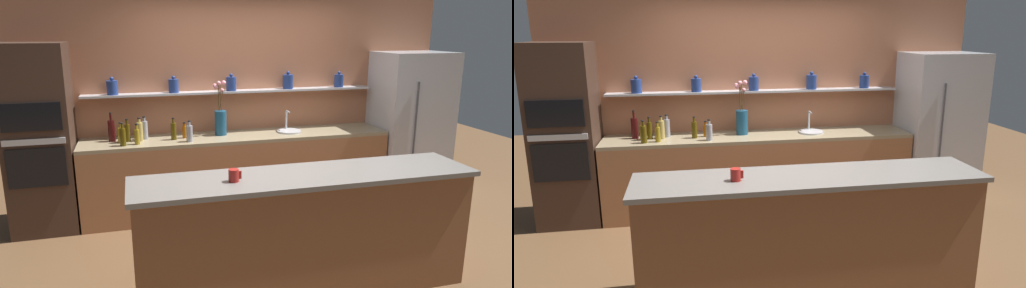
# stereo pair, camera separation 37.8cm
# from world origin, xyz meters

# --- Properties ---
(ground_plane) EXTENTS (12.00, 12.00, 0.00)m
(ground_plane) POSITION_xyz_m (0.00, 0.00, 0.00)
(ground_plane) COLOR brown
(back_wall_unit) EXTENTS (5.20, 0.28, 2.60)m
(back_wall_unit) POSITION_xyz_m (-0.00, 1.60, 1.30)
(back_wall_unit) COLOR #A86647
(back_wall_unit) RESTS_ON ground_plane
(back_counter_unit) EXTENTS (3.60, 0.62, 0.92)m
(back_counter_unit) POSITION_xyz_m (-0.11, 1.24, 0.46)
(back_counter_unit) COLOR #99603D
(back_counter_unit) RESTS_ON ground_plane
(island_counter) EXTENTS (2.77, 0.61, 1.02)m
(island_counter) POSITION_xyz_m (0.00, -0.66, 0.51)
(island_counter) COLOR brown
(island_counter) RESTS_ON ground_plane
(refrigerator) EXTENTS (0.89, 0.73, 1.86)m
(refrigerator) POSITION_xyz_m (2.15, 1.20, 0.93)
(refrigerator) COLOR #B7B7BC
(refrigerator) RESTS_ON ground_plane
(oven_tower) EXTENTS (0.67, 0.64, 2.00)m
(oven_tower) POSITION_xyz_m (-2.27, 1.24, 1.00)
(oven_tower) COLOR #3D281E
(oven_tower) RESTS_ON ground_plane
(flower_vase) EXTENTS (0.15, 0.15, 0.64)m
(flower_vase) POSITION_xyz_m (-0.32, 1.30, 1.11)
(flower_vase) COLOR navy
(flower_vase) RESTS_ON back_counter_unit
(sink_fixture) EXTENTS (0.30, 0.30, 0.25)m
(sink_fixture) POSITION_xyz_m (0.52, 1.25, 0.94)
(sink_fixture) COLOR #B7B7BC
(sink_fixture) RESTS_ON back_counter_unit
(bottle_oil_0) EXTENTS (0.06, 0.06, 0.26)m
(bottle_oil_0) POSITION_xyz_m (-1.38, 1.25, 1.02)
(bottle_oil_0) COLOR #47380A
(bottle_oil_0) RESTS_ON back_counter_unit
(bottle_oil_1) EXTENTS (0.06, 0.06, 0.23)m
(bottle_oil_1) POSITION_xyz_m (-1.28, 1.09, 1.01)
(bottle_oil_1) COLOR olive
(bottle_oil_1) RESTS_ON back_counter_unit
(bottle_oil_2) EXTENTS (0.07, 0.07, 0.25)m
(bottle_oil_2) POSITION_xyz_m (-1.42, 1.06, 1.02)
(bottle_oil_2) COLOR #47380A
(bottle_oil_2) RESTS_ON back_counter_unit
(bottle_sauce_3) EXTENTS (0.05, 0.05, 0.17)m
(bottle_sauce_3) POSITION_xyz_m (-1.55, 1.40, 0.99)
(bottle_sauce_3) COLOR black
(bottle_sauce_3) RESTS_ON back_counter_unit
(bottle_sauce_4) EXTENTS (0.05, 0.05, 0.19)m
(bottle_sauce_4) POSITION_xyz_m (-0.75, 1.26, 1.00)
(bottle_sauce_4) COLOR #9E4C0A
(bottle_sauce_4) RESTS_ON back_counter_unit
(bottle_spirit_5) EXTENTS (0.07, 0.07, 0.24)m
(bottle_spirit_5) POSITION_xyz_m (-0.71, 1.06, 1.02)
(bottle_spirit_5) COLOR gray
(bottle_spirit_5) RESTS_ON back_counter_unit
(bottle_oil_6) EXTENTS (0.06, 0.06, 0.25)m
(bottle_oil_6) POSITION_xyz_m (-0.87, 1.20, 1.02)
(bottle_oil_6) COLOR #47380A
(bottle_oil_6) RESTS_ON back_counter_unit
(bottle_wine_7) EXTENTS (0.07, 0.07, 0.33)m
(bottle_wine_7) POSITION_xyz_m (-1.54, 1.30, 1.04)
(bottle_wine_7) COLOR #380C0C
(bottle_wine_7) RESTS_ON back_counter_unit
(bottle_spirit_8) EXTENTS (0.07, 0.07, 0.27)m
(bottle_spirit_8) POSITION_xyz_m (-1.24, 1.24, 1.03)
(bottle_spirit_8) COLOR tan
(bottle_spirit_8) RESTS_ON back_counter_unit
(bottle_oil_9) EXTENTS (0.07, 0.07, 0.23)m
(bottle_oil_9) POSITION_xyz_m (-1.45, 1.20, 1.01)
(bottle_oil_9) COLOR olive
(bottle_oil_9) RESTS_ON back_counter_unit
(bottle_spirit_10) EXTENTS (0.07, 0.07, 0.26)m
(bottle_spirit_10) POSITION_xyz_m (-1.19, 1.32, 1.03)
(bottle_spirit_10) COLOR gray
(bottle_spirit_10) RESTS_ON back_counter_unit
(coffee_mug) EXTENTS (0.10, 0.08, 0.10)m
(coffee_mug) POSITION_xyz_m (-0.60, -0.69, 1.07)
(coffee_mug) COLOR maroon
(coffee_mug) RESTS_ON island_counter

